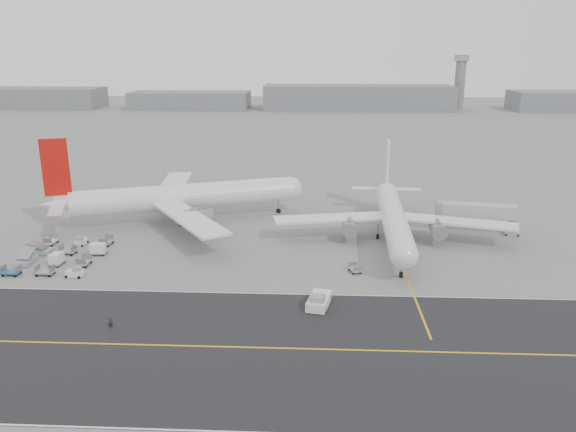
{
  "coord_description": "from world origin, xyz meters",
  "views": [
    {
      "loc": [
        14.97,
        -78.94,
        35.31
      ],
      "look_at": [
        10.6,
        12.0,
        7.91
      ],
      "focal_mm": 35.0,
      "sensor_mm": 36.0,
      "label": 1
    }
  ],
  "objects_px": {
    "airliner_b": "(393,217)",
    "ground_crew_a": "(111,323)",
    "airliner_a": "(179,197)",
    "pushback_tug": "(319,301)",
    "jet_bridge": "(477,212)",
    "control_tower": "(460,81)"
  },
  "relations": [
    {
      "from": "jet_bridge",
      "to": "ground_crew_a",
      "type": "height_order",
      "value": "jet_bridge"
    },
    {
      "from": "control_tower",
      "to": "airliner_b",
      "type": "height_order",
      "value": "control_tower"
    },
    {
      "from": "airliner_b",
      "to": "pushback_tug",
      "type": "distance_m",
      "value": 33.12
    },
    {
      "from": "control_tower",
      "to": "airliner_b",
      "type": "bearing_deg",
      "value": -106.17
    },
    {
      "from": "airliner_b",
      "to": "ground_crew_a",
      "type": "height_order",
      "value": "airliner_b"
    },
    {
      "from": "control_tower",
      "to": "pushback_tug",
      "type": "xyz_separation_m",
      "value": [
        -84.14,
        -271.17,
        -15.37
      ]
    },
    {
      "from": "control_tower",
      "to": "airliner_a",
      "type": "bearing_deg",
      "value": -116.03
    },
    {
      "from": "airliner_b",
      "to": "jet_bridge",
      "type": "relative_size",
      "value": 2.86
    },
    {
      "from": "airliner_b",
      "to": "ground_crew_a",
      "type": "relative_size",
      "value": 29.66
    },
    {
      "from": "control_tower",
      "to": "pushback_tug",
      "type": "bearing_deg",
      "value": -107.24
    },
    {
      "from": "airliner_a",
      "to": "airliner_b",
      "type": "bearing_deg",
      "value": -122.49
    },
    {
      "from": "jet_bridge",
      "to": "airliner_a",
      "type": "bearing_deg",
      "value": -175.39
    },
    {
      "from": "airliner_b",
      "to": "jet_bridge",
      "type": "height_order",
      "value": "airliner_b"
    },
    {
      "from": "pushback_tug",
      "to": "jet_bridge",
      "type": "height_order",
      "value": "jet_bridge"
    },
    {
      "from": "airliner_a",
      "to": "ground_crew_a",
      "type": "height_order",
      "value": "airliner_a"
    },
    {
      "from": "pushback_tug",
      "to": "jet_bridge",
      "type": "xyz_separation_m",
      "value": [
        31.25,
        34.88,
        3.33
      ]
    },
    {
      "from": "airliner_b",
      "to": "pushback_tug",
      "type": "height_order",
      "value": "airliner_b"
    },
    {
      "from": "pushback_tug",
      "to": "ground_crew_a",
      "type": "xyz_separation_m",
      "value": [
        -27.25,
        -7.74,
        -0.1
      ]
    },
    {
      "from": "airliner_a",
      "to": "jet_bridge",
      "type": "relative_size",
      "value": 3.2
    },
    {
      "from": "airliner_a",
      "to": "pushback_tug",
      "type": "bearing_deg",
      "value": -163.47
    },
    {
      "from": "pushback_tug",
      "to": "control_tower",
      "type": "bearing_deg",
      "value": 84.72
    },
    {
      "from": "jet_bridge",
      "to": "control_tower",
      "type": "bearing_deg",
      "value": 86.26
    }
  ]
}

